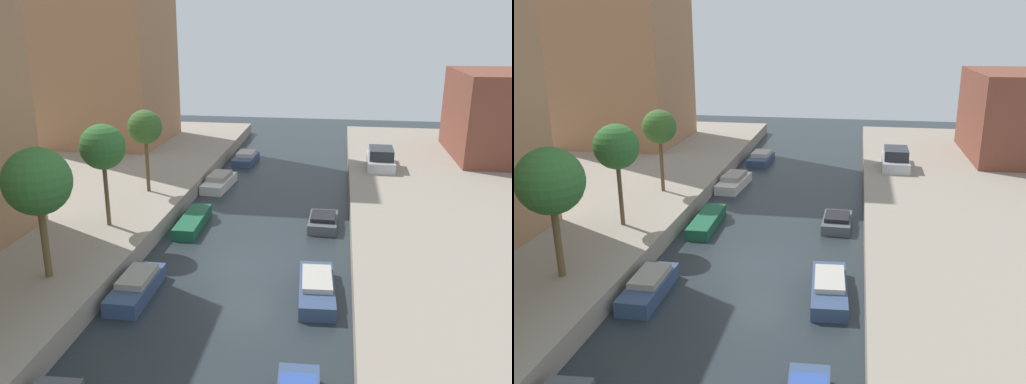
{
  "view_description": "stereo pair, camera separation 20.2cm",
  "coord_description": "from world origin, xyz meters",
  "views": [
    {
      "loc": [
        4.11,
        -22.7,
        10.96
      ],
      "look_at": [
        -0.45,
        6.32,
        1.68
      ],
      "focal_mm": 37.29,
      "sensor_mm": 36.0,
      "label": 1
    },
    {
      "loc": [
        4.31,
        -22.67,
        10.96
      ],
      "look_at": [
        -0.45,
        6.32,
        1.68
      ],
      "focal_mm": 37.29,
      "sensor_mm": 36.0,
      "label": 2
    }
  ],
  "objects": [
    {
      "name": "street_tree_2",
      "position": [
        -7.46,
        -4.34,
        5.06
      ],
      "size": [
        2.7,
        2.7,
        5.45
      ],
      "color": "brown",
      "rests_on": "quay_left"
    },
    {
      "name": "moored_boat_left_5",
      "position": [
        -3.37,
        19.53,
        0.37
      ],
      "size": [
        1.8,
        3.62,
        0.87
      ],
      "color": "#33476B",
      "rests_on": "ground_plane"
    },
    {
      "name": "moored_boat_right_2",
      "position": [
        3.51,
        -2.44,
        0.36
      ],
      "size": [
        1.72,
        4.39,
        0.83
      ],
      "color": "#33476B",
      "rests_on": "ground_plane"
    },
    {
      "name": "street_tree_3",
      "position": [
        -7.46,
        1.66,
        5.12
      ],
      "size": [
        2.29,
        2.29,
        5.3
      ],
      "color": "brown",
      "rests_on": "quay_left"
    },
    {
      "name": "moored_boat_right_3",
      "position": [
        3.5,
        5.68,
        0.34
      ],
      "size": [
        1.64,
        3.06,
        0.78
      ],
      "color": "#4C5156",
      "rests_on": "ground_plane"
    },
    {
      "name": "ground_plane",
      "position": [
        0.0,
        0.0,
        0.0
      ],
      "size": [
        84.0,
        84.0,
        0.0
      ],
      "primitive_type": "plane",
      "color": "#232B30"
    },
    {
      "name": "moored_boat_left_2",
      "position": [
        -4.0,
        -3.61,
        0.41
      ],
      "size": [
        1.39,
        3.9,
        0.94
      ],
      "color": "#33476B",
      "rests_on": "ground_plane"
    },
    {
      "name": "moored_boat_left_4",
      "position": [
        -4.0,
        12.23,
        0.42
      ],
      "size": [
        1.84,
        4.28,
        0.98
      ],
      "color": "beige",
      "rests_on": "ground_plane"
    },
    {
      "name": "moored_boat_left_3",
      "position": [
        -3.8,
        4.58,
        0.3
      ],
      "size": [
        1.31,
        4.54,
        0.61
      ],
      "color": "#195638",
      "rests_on": "ground_plane"
    },
    {
      "name": "apartment_tower_far",
      "position": [
        -16.0,
        21.71,
        12.76
      ],
      "size": [
        10.0,
        9.74,
        23.52
      ],
      "primitive_type": "cube",
      "color": "#9E704C",
      "rests_on": "quay_left"
    },
    {
      "name": "parked_car",
      "position": [
        7.23,
        15.82,
        1.61
      ],
      "size": [
        1.97,
        4.64,
        1.48
      ],
      "color": "#B7B7BC",
      "rests_on": "quay_right"
    },
    {
      "name": "street_tree_4",
      "position": [
        -7.46,
        7.63,
        5.01
      ],
      "size": [
        2.07,
        2.07,
        5.09
      ],
      "color": "brown",
      "rests_on": "quay_left"
    }
  ]
}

